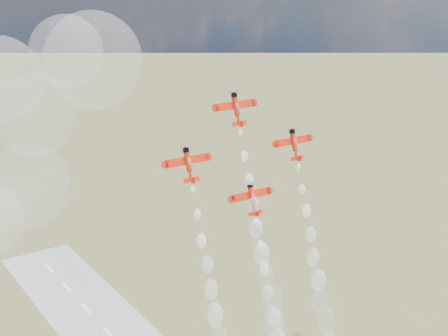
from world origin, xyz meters
TOP-DOWN VIEW (x-y plane):
  - plane_lead at (13.82, 13.42)m, footprint 11.71×4.91m
  - plane_left at (-2.26, 9.92)m, footprint 11.71×4.91m
  - plane_right at (29.90, 9.92)m, footprint 11.71×4.91m
  - plane_slot at (13.82, 6.42)m, footprint 11.71×4.91m
  - smoke_trail_lead at (13.75, -0.48)m, footprint 5.62×18.01m
  - smoke_trail_right at (29.99, -3.72)m, footprint 5.51×17.85m

SIDE VIEW (x-z plane):
  - smoke_trail_right at x=29.99m, z-range 10.68..59.29m
  - smoke_trail_lead at x=13.75m, z-range 21.46..69.80m
  - plane_slot at x=13.82m, z-range 62.22..70.34m
  - plane_left at x=-2.26m, z-range 72.92..81.04m
  - plane_right at x=29.90m, z-range 72.92..81.04m
  - plane_lead at x=13.82m, z-range 83.62..91.74m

